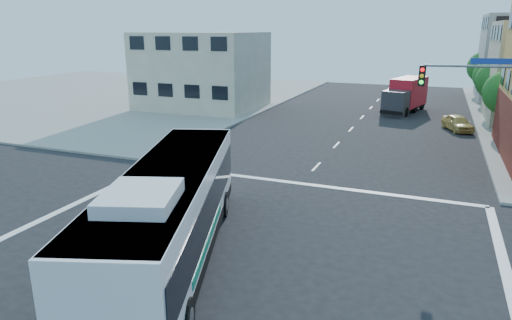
% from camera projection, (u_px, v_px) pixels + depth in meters
% --- Properties ---
extents(ground, '(120.00, 120.00, 0.00)m').
position_uv_depth(ground, '(229.00, 261.00, 16.98)').
color(ground, black).
rests_on(ground, ground).
extents(sidewalk_nw, '(50.00, 50.00, 0.15)m').
position_uv_depth(sidewalk_nw, '(101.00, 93.00, 60.62)').
color(sidewalk_nw, gray).
rests_on(sidewalk_nw, ground).
extents(building_west, '(12.06, 10.06, 8.00)m').
position_uv_depth(building_west, '(202.00, 71.00, 48.68)').
color(building_west, beige).
rests_on(building_west, ground).
extents(signal_mast_ne, '(7.91, 1.13, 8.07)m').
position_uv_depth(signal_mast_ne, '(492.00, 101.00, 21.87)').
color(signal_mast_ne, slate).
rests_on(signal_mast_ne, ground).
extents(street_tree_a, '(3.60, 3.60, 5.53)m').
position_uv_depth(street_tree_a, '(508.00, 90.00, 36.72)').
color(street_tree_a, '#372114').
rests_on(street_tree_a, ground).
extents(street_tree_b, '(3.80, 3.80, 5.79)m').
position_uv_depth(street_tree_b, '(498.00, 78.00, 43.82)').
color(street_tree_b, '#372114').
rests_on(street_tree_b, ground).
extents(street_tree_c, '(3.40, 3.40, 5.29)m').
position_uv_depth(street_tree_c, '(490.00, 74.00, 51.05)').
color(street_tree_c, '#372114').
rests_on(street_tree_c, ground).
extents(street_tree_d, '(4.00, 4.00, 6.03)m').
position_uv_depth(street_tree_d, '(485.00, 65.00, 58.08)').
color(street_tree_d, '#372114').
rests_on(street_tree_d, ground).
extents(transit_bus, '(6.97, 13.64, 3.98)m').
position_uv_depth(transit_bus, '(171.00, 212.00, 16.45)').
color(transit_bus, black).
rests_on(transit_bus, ground).
extents(box_truck, '(4.09, 8.00, 3.46)m').
position_uv_depth(box_truck, '(405.00, 96.00, 46.93)').
color(box_truck, '#2B2A30').
rests_on(box_truck, ground).
extents(parked_car, '(2.87, 4.18, 1.32)m').
position_uv_depth(parked_car, '(458.00, 123.00, 38.61)').
color(parked_car, tan).
rests_on(parked_car, ground).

